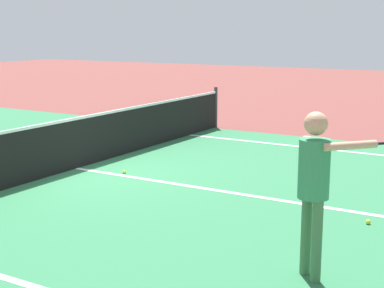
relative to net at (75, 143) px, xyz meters
The scene contains 7 objects.
ground_plane 0.49m from the net, ahead, with size 60.00×60.00×0.00m, color brown.
court_surface_inbounds 0.49m from the net, ahead, with size 10.62×24.40×0.00m, color #2D7247.
line_center_service 3.24m from the net, 90.00° to the right, with size 0.10×6.40×0.01m, color white.
net is the anchor object (origin of this frame).
player_near 6.00m from the net, 114.25° to the right, with size 0.87×1.02×1.75m.
tennis_ball_near_net 1.12m from the net, 82.17° to the right, with size 0.07×0.07×0.07m, color #CCE033.
tennis_ball_mid_court 5.54m from the net, 94.47° to the right, with size 0.07×0.07×0.07m, color #CCE033.
Camera 1 is at (-8.02, -7.29, 2.55)m, focal length 54.68 mm.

